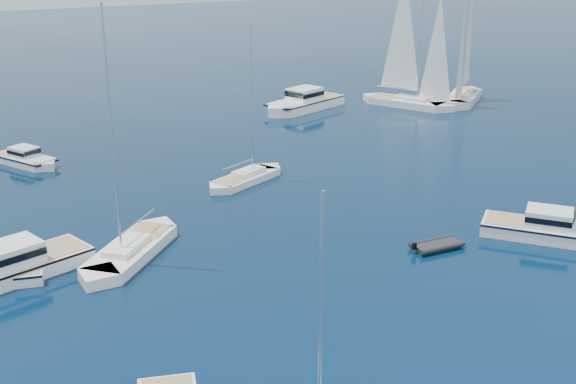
# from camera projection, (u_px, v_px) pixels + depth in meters

# --- Properties ---
(motor_cruiser_right) EXTENTS (8.99, 9.76, 2.67)m
(motor_cruiser_right) POSITION_uv_depth(u_px,v_px,m) (550.00, 238.00, 50.77)
(motor_cruiser_right) COLOR silver
(motor_cruiser_right) RESTS_ON ground
(motor_cruiser_centre) EXTENTS (11.39, 6.47, 2.86)m
(motor_cruiser_centre) POSITION_uv_depth(u_px,v_px,m) (12.00, 278.00, 44.92)
(motor_cruiser_centre) COLOR white
(motor_cruiser_centre) RESTS_ON ground
(motor_cruiser_distant) EXTENTS (13.20, 8.12, 3.32)m
(motor_cruiser_distant) POSITION_uv_depth(u_px,v_px,m) (303.00, 110.00, 88.03)
(motor_cruiser_distant) COLOR white
(motor_cruiser_distant) RESTS_ON ground
(motor_cruiser_horizon) EXTENTS (5.97, 8.18, 2.10)m
(motor_cruiser_horizon) POSITION_uv_depth(u_px,v_px,m) (27.00, 165.00, 67.04)
(motor_cruiser_horizon) COLOR silver
(motor_cruiser_horizon) RESTS_ON ground
(sailboat_mid_l) EXTENTS (10.07, 10.40, 16.89)m
(sailboat_mid_l) POSITION_uv_depth(u_px,v_px,m) (131.00, 256.00, 47.94)
(sailboat_mid_l) COLOR white
(sailboat_mid_l) RESTS_ON ground
(sailboat_centre) EXTENTS (9.39, 6.10, 13.59)m
(sailboat_centre) POSITION_uv_depth(u_px,v_px,m) (246.00, 182.00, 62.38)
(sailboat_centre) COLOR silver
(sailboat_centre) RESTS_ON ground
(sailboat_sails_r) EXTENTS (8.97, 12.97, 18.96)m
(sailboat_sails_r) POSITION_uv_depth(u_px,v_px,m) (407.00, 106.00, 89.87)
(sailboat_sails_r) COLOR silver
(sailboat_sails_r) RESTS_ON ground
(sailboat_sails_far) EXTENTS (12.07, 10.80, 18.95)m
(sailboat_sails_far) POSITION_uv_depth(u_px,v_px,m) (462.00, 101.00, 92.34)
(sailboat_sails_far) COLOR silver
(sailboat_sails_far) RESTS_ON ground
(tender_grey_near) EXTENTS (3.73, 2.13, 0.95)m
(tender_grey_near) POSITION_uv_depth(u_px,v_px,m) (437.00, 248.00, 49.16)
(tender_grey_near) COLOR black
(tender_grey_near) RESTS_ON ground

